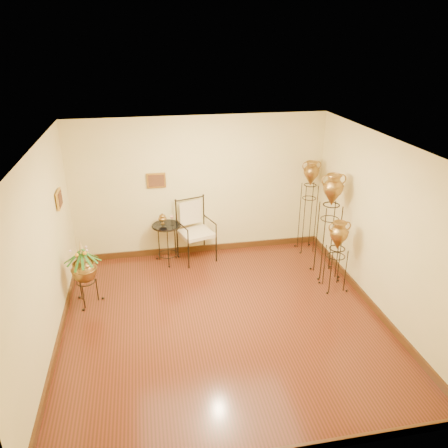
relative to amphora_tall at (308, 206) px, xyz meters
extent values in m
plane|color=#5E2216|center=(-2.15, -2.15, -0.98)|extent=(5.00, 5.00, 0.00)
cube|color=#45260F|center=(-2.15, 0.33, -0.92)|extent=(5.00, 0.04, 0.12)
cube|color=#45260F|center=(-4.63, -2.15, -0.92)|extent=(0.04, 5.00, 0.12)
cube|color=#45260F|center=(0.33, -2.15, -0.92)|extent=(0.04, 5.00, 0.12)
cube|color=gold|center=(-3.00, 0.31, 0.62)|extent=(0.36, 0.03, 0.29)
cube|color=gold|center=(-4.61, -0.70, 0.72)|extent=(0.03, 0.36, 0.29)
cube|color=beige|center=(-2.29, 0.00, -0.42)|extent=(0.73, 0.70, 0.07)
cube|color=beige|center=(-2.29, 0.00, -0.07)|extent=(0.45, 0.17, 0.48)
cylinder|color=black|center=(-2.87, 0.00, -0.20)|extent=(0.55, 0.55, 0.02)
camera|label=1|loc=(-3.20, -7.76, 3.19)|focal=35.00mm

